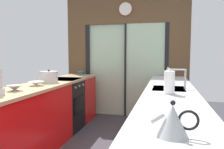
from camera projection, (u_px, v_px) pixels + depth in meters
back_wall_unit at (126, 46)px, 4.80m from camera, size 2.64×0.12×2.70m
left_counter_run at (26, 123)px, 2.91m from camera, size 0.62×3.80×0.92m
right_counter_run at (170, 129)px, 2.65m from camera, size 0.62×3.80×0.92m
sink_faucet at (183, 75)px, 2.80m from camera, size 0.19×0.02×0.25m
oven_range at (64, 105)px, 4.00m from camera, size 0.60×0.60×0.92m
mixing_bowl_near at (15, 88)px, 2.65m from camera, size 0.19×0.19×0.07m
mixing_bowl_mid at (36, 83)px, 3.09m from camera, size 0.21×0.21×0.06m
mixing_bowl_far at (81, 73)px, 4.70m from camera, size 0.17×0.17×0.08m
stock_pot at (49, 77)px, 3.42m from camera, size 0.28×0.28×0.20m
kettle at (173, 121)px, 1.18m from camera, size 0.25×0.17×0.20m
soap_bottle at (168, 73)px, 4.21m from camera, size 0.06×0.06×0.21m
paper_towel_roll at (169, 83)px, 2.43m from camera, size 0.13×0.13×0.28m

